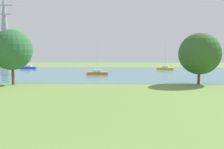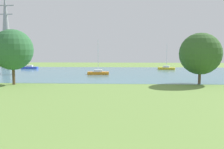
# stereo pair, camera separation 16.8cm
# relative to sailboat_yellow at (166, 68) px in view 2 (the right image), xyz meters

# --- Properties ---
(ground_plane) EXTENTS (160.00, 160.00, 0.00)m
(ground_plane) POSITION_rel_sailboat_yellow_xyz_m (-13.97, -38.78, -0.47)
(ground_plane) COLOR olive
(water_surface) EXTENTS (140.00, 40.00, 0.02)m
(water_surface) POSITION_rel_sailboat_yellow_xyz_m (-13.97, -10.78, -0.46)
(water_surface) COLOR teal
(water_surface) RESTS_ON ground
(sailboat_yellow) EXTENTS (5.03, 2.76, 7.64)m
(sailboat_yellow) POSITION_rel_sailboat_yellow_xyz_m (0.00, 0.00, 0.00)
(sailboat_yellow) COLOR yellow
(sailboat_yellow) RESTS_ON water_surface
(sailboat_blue) EXTENTS (4.82, 1.58, 6.69)m
(sailboat_blue) POSITION_rel_sailboat_yellow_xyz_m (-40.61, 1.05, -0.01)
(sailboat_blue) COLOR blue
(sailboat_blue) RESTS_ON water_surface
(sailboat_orange) EXTENTS (4.89, 1.81, 7.82)m
(sailboat_orange) POSITION_rel_sailboat_yellow_xyz_m (-18.01, -15.55, 0.00)
(sailboat_orange) COLOR orange
(sailboat_orange) RESTS_ON water_surface
(tree_west_near) EXTENTS (6.37, 6.37, 8.69)m
(tree_west_near) POSITION_rel_sailboat_yellow_xyz_m (-29.59, -32.30, 5.02)
(tree_west_near) COLOR brown
(tree_west_near) RESTS_ON ground
(tree_west_far) EXTENTS (6.67, 6.67, 8.20)m
(tree_west_far) POSITION_rel_sailboat_yellow_xyz_m (0.04, -30.02, 4.39)
(tree_west_far) COLOR brown
(tree_west_far) RESTS_ON ground
(electricity_pylon) EXTENTS (6.40, 4.40, 26.40)m
(electricity_pylon) POSITION_rel_sailboat_yellow_xyz_m (-53.66, 13.45, 12.74)
(electricity_pylon) COLOR gray
(electricity_pylon) RESTS_ON ground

